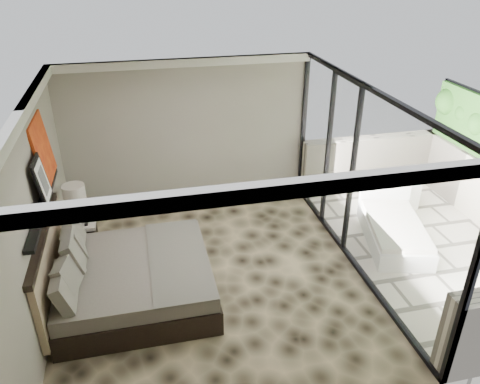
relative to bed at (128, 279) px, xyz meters
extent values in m
plane|color=black|center=(1.23, 0.18, -0.35)|extent=(5.00, 5.00, 0.00)
cube|color=silver|center=(1.23, 0.18, 2.44)|extent=(4.50, 5.00, 0.02)
cube|color=gray|center=(1.23, 2.67, 1.05)|extent=(4.50, 0.02, 2.80)
cube|color=gray|center=(-1.01, 0.18, 1.05)|extent=(0.02, 5.00, 2.80)
cube|color=white|center=(3.48, 0.18, 1.05)|extent=(0.08, 5.00, 2.80)
cube|color=beige|center=(4.98, 0.18, -0.41)|extent=(3.00, 5.00, 0.12)
cube|color=black|center=(-0.95, 0.28, 1.15)|extent=(0.12, 2.20, 0.05)
cube|color=black|center=(0.11, 0.00, -0.17)|extent=(2.10, 2.00, 0.36)
cube|color=#645D53|center=(0.11, 0.00, 0.12)|extent=(2.04, 1.94, 0.22)
cube|color=#514D46|center=(0.72, 0.00, 0.23)|extent=(0.80, 1.98, 0.03)
cube|color=#927E5D|center=(-0.97, 0.00, 0.35)|extent=(0.08, 2.10, 1.00)
cube|color=black|center=(-0.73, 1.47, -0.10)|extent=(0.63, 0.63, 0.51)
cone|color=black|center=(-0.73, 1.50, 0.26)|extent=(0.20, 0.20, 0.18)
cone|color=black|center=(-0.73, 1.50, 0.44)|extent=(0.20, 0.20, 0.18)
cylinder|color=beige|center=(-0.73, 1.50, 0.69)|extent=(0.35, 0.35, 0.24)
cube|color=#AA3C0E|center=(-0.96, 1.02, 1.62)|extent=(0.13, 0.90, 0.90)
cube|color=black|center=(-0.91, 0.33, 1.47)|extent=(0.11, 0.50, 0.60)
cube|color=white|center=(5.13, 1.58, -0.09)|extent=(0.64, 0.64, 0.52)
cube|color=silver|center=(4.40, 0.50, -0.20)|extent=(1.31, 1.94, 0.31)
cube|color=beige|center=(4.40, 0.50, 0.00)|extent=(1.24, 1.82, 0.09)
cube|color=silver|center=(4.62, 1.30, 0.15)|extent=(0.89, 0.36, 0.39)
camera|label=1|loc=(0.36, -5.44, 4.10)|focal=35.00mm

